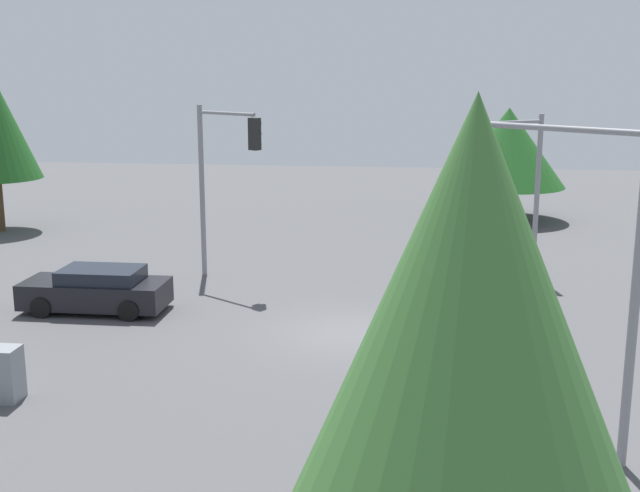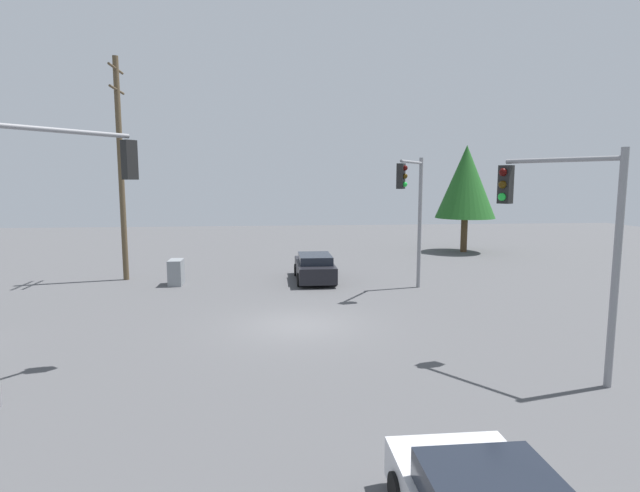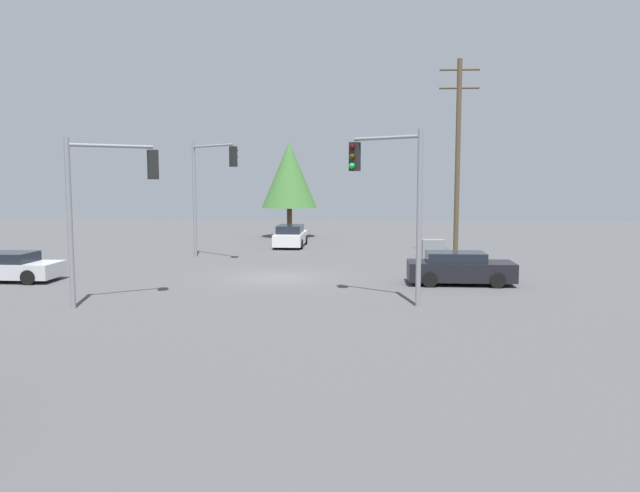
{
  "view_description": "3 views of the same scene",
  "coord_description": "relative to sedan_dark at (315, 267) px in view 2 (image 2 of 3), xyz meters",
  "views": [
    {
      "loc": [
        1.78,
        -21.47,
        7.27
      ],
      "look_at": [
        -0.79,
        -0.17,
        2.55
      ],
      "focal_mm": 45.0,
      "sensor_mm": 36.0,
      "label": 1
    },
    {
      "loc": [
        16.98,
        -0.94,
        5.0
      ],
      "look_at": [
        -1.65,
        0.91,
        2.57
      ],
      "focal_mm": 28.0,
      "sensor_mm": 36.0,
      "label": 2
    },
    {
      "loc": [
        -3.96,
        27.55,
        4.39
      ],
      "look_at": [
        -1.93,
        0.49,
        1.49
      ],
      "focal_mm": 35.0,
      "sensor_mm": 36.0,
      "label": 3
    }
  ],
  "objects": [
    {
      "name": "traffic_signal_aux",
      "position": [
        12.5,
        -7.38,
        3.74
      ],
      "size": [
        3.08,
        2.68,
        6.45
      ],
      "rotation": [
        0.0,
        0.0,
        2.43
      ],
      "color": "gray",
      "rests_on": "ground_plane"
    },
    {
      "name": "sedan_dark",
      "position": [
        0.0,
        0.0,
        0.0
      ],
      "size": [
        4.39,
        1.93,
        1.36
      ],
      "rotation": [
        0.0,
        0.0,
        1.57
      ],
      "color": "black",
      "rests_on": "ground_plane"
    },
    {
      "name": "traffic_signal_main",
      "position": [
        12.94,
        5.25,
        3.27
      ],
      "size": [
        2.65,
        2.05,
        5.79
      ],
      "rotation": [
        0.0,
        0.0,
        3.77
      ],
      "color": "gray",
      "rests_on": "ground_plane"
    },
    {
      "name": "utility_pole_tall",
      "position": [
        -1.18,
        -9.61,
        5.16
      ],
      "size": [
        2.2,
        0.28,
        11.06
      ],
      "color": "brown",
      "rests_on": "ground_plane"
    },
    {
      "name": "tree_right",
      "position": [
        -9.37,
        11.56,
        4.3
      ],
      "size": [
        4.17,
        4.17,
        7.54
      ],
      "color": "#4C3823",
      "rests_on": "ground_plane"
    },
    {
      "name": "electrical_cabinet",
      "position": [
        0.39,
        -6.81,
        -0.05
      ],
      "size": [
        1.14,
        0.64,
        1.24
      ],
      "primitive_type": "cube",
      "color": "gray",
      "rests_on": "ground_plane"
    },
    {
      "name": "traffic_signal_cross",
      "position": [
        3.05,
        4.15,
        3.46
      ],
      "size": [
        2.56,
        1.85,
        6.1
      ],
      "rotation": [
        0.0,
        0.0,
        -0.6
      ],
      "color": "gray",
      "rests_on": "ground_plane"
    },
    {
      "name": "ground_plane",
      "position": [
        7.87,
        -1.26,
        -0.67
      ],
      "size": [
        80.0,
        80.0,
        0.0
      ],
      "primitive_type": "plane",
      "color": "#4C4C4F"
    }
  ]
}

